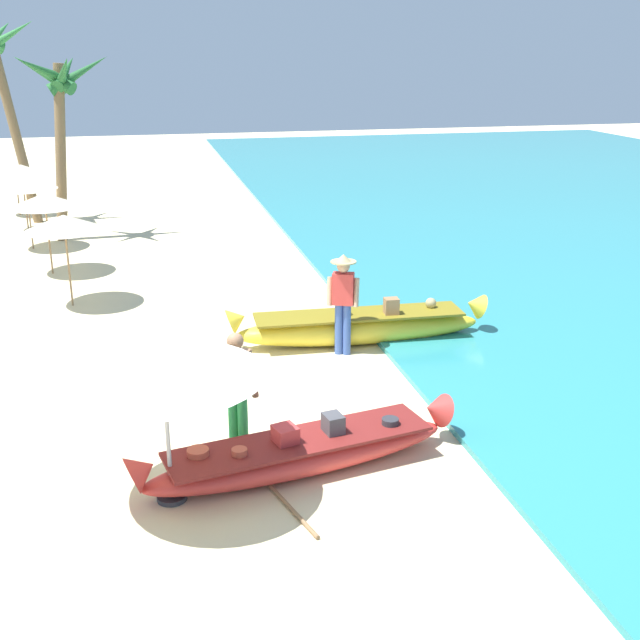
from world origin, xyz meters
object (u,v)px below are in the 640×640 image
patio_umbrella_large (162,359)px  paddle (278,495)px  boat_red_foreground (300,453)px  person_tourist_customer (237,385)px  palm_tree_leaning_seaward (59,94)px  person_vendor_hatted (343,297)px  boat_yellow_midground (359,327)px

patio_umbrella_large → paddle: (1.24, -0.24, -1.77)m
boat_red_foreground → person_tourist_customer: size_ratio=2.67×
palm_tree_leaning_seaward → paddle: bearing=-77.5°
person_vendor_hatted → patio_umbrella_large: size_ratio=0.77×
patio_umbrella_large → palm_tree_leaning_seaward: bearing=97.8°
boat_red_foreground → paddle: size_ratio=2.84×
boat_red_foreground → paddle: bearing=-124.9°
person_vendor_hatted → palm_tree_leaning_seaward: palm_tree_leaning_seaward is taller
boat_red_foreground → boat_yellow_midground: 4.70m
person_vendor_hatted → boat_yellow_midground: bearing=46.4°
boat_yellow_midground → patio_umbrella_large: size_ratio=2.05×
boat_yellow_midground → person_tourist_customer: 4.40m
person_vendor_hatted → palm_tree_leaning_seaward: size_ratio=0.36×
person_vendor_hatted → palm_tree_leaning_seaward: bearing=116.8°
boat_yellow_midground → person_vendor_hatted: person_vendor_hatted is taller
boat_red_foreground → palm_tree_leaning_seaward: palm_tree_leaning_seaward is taller
boat_yellow_midground → paddle: boat_yellow_midground is taller
person_vendor_hatted → paddle: person_vendor_hatted is taller
boat_yellow_midground → person_vendor_hatted: size_ratio=2.67×
boat_yellow_midground → patio_umbrella_large: (-3.60, -4.57, 1.49)m
person_tourist_customer → paddle: 1.64m
patio_umbrella_large → paddle: bearing=-10.8°
boat_yellow_midground → palm_tree_leaning_seaward: palm_tree_leaning_seaward is taller
boat_red_foreground → person_vendor_hatted: person_vendor_hatted is taller
person_tourist_customer → paddle: size_ratio=1.06×
person_tourist_customer → patio_umbrella_large: 1.70m
boat_red_foreground → patio_umbrella_large: (-1.62, -0.31, 1.54)m
person_tourist_customer → paddle: (0.29, -1.34, -0.89)m
person_vendor_hatted → person_tourist_customer: 3.75m
person_tourist_customer → person_vendor_hatted: bearing=53.6°
person_tourist_customer → palm_tree_leaning_seaward: bearing=102.5°
boat_yellow_midground → patio_umbrella_large: bearing=-128.2°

